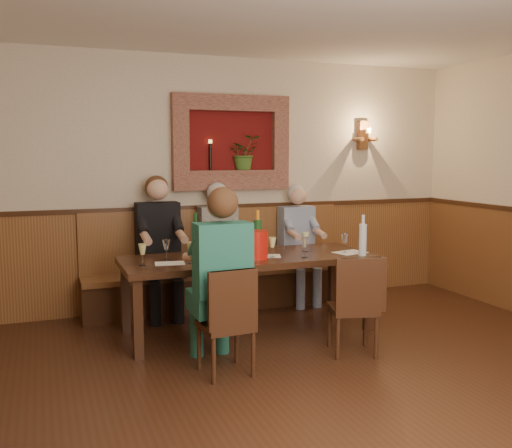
{
  "coord_description": "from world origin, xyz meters",
  "views": [
    {
      "loc": [
        -1.83,
        -3.21,
        1.73
      ],
      "look_at": [
        0.1,
        1.9,
        1.05
      ],
      "focal_mm": 40.0,
      "sensor_mm": 36.0,
      "label": 1
    }
  ],
  "objects": [
    {
      "name": "wine_glass_7",
      "position": [
        0.64,
        1.91,
        0.85
      ],
      "size": [
        0.08,
        0.08,
        0.19
      ],
      "primitive_type": null,
      "color": "#E3E287",
      "rests_on": "dining_table"
    },
    {
      "name": "tasting_sheet_a",
      "position": [
        -0.78,
        1.75,
        0.75
      ],
      "size": [
        0.29,
        0.23,
        0.0
      ],
      "primitive_type": "cube",
      "rotation": [
        0.0,
        0.0,
        -0.16
      ],
      "color": "white",
      "rests_on": "dining_table"
    },
    {
      "name": "wine_glass_10",
      "position": [
        0.19,
        1.71,
        0.85
      ],
      "size": [
        0.08,
        0.08,
        0.19
      ],
      "primitive_type": null,
      "color": "#E3E287",
      "rests_on": "dining_table"
    },
    {
      "name": "wine_glass_2",
      "position": [
        -0.6,
        1.7,
        0.85
      ],
      "size": [
        0.08,
        0.08,
        0.19
      ],
      "primitive_type": null,
      "color": "#E3E287",
      "rests_on": "dining_table"
    },
    {
      "name": "room_shell",
      "position": [
        0.0,
        0.0,
        1.89
      ],
      "size": [
        6.04,
        6.04,
        2.82
      ],
      "color": "#C2AF92",
      "rests_on": "ground"
    },
    {
      "name": "tasting_sheet_d",
      "position": [
        -0.38,
        1.57,
        0.75
      ],
      "size": [
        0.32,
        0.28,
        0.0
      ],
      "primitive_type": "cube",
      "rotation": [
        0.0,
        0.0,
        0.38
      ],
      "color": "white",
      "rests_on": "dining_table"
    },
    {
      "name": "dining_table",
      "position": [
        0.0,
        1.85,
        0.68
      ],
      "size": [
        2.4,
        0.9,
        0.75
      ],
      "color": "black",
      "rests_on": "ground"
    },
    {
      "name": "wine_glass_9",
      "position": [
        -0.24,
        1.54,
        0.85
      ],
      "size": [
        0.08,
        0.08,
        0.19
      ],
      "primitive_type": null,
      "color": "#E3E287",
      "rests_on": "dining_table"
    },
    {
      "name": "person_chair_front",
      "position": [
        -0.53,
        1.07,
        0.61
      ],
      "size": [
        0.44,
        0.54,
        1.47
      ],
      "color": "navy",
      "rests_on": "ground"
    },
    {
      "name": "wine_glass_0",
      "position": [
        -1.02,
        1.75,
        0.85
      ],
      "size": [
        0.08,
        0.08,
        0.19
      ],
      "primitive_type": null,
      "color": "#E3E287",
      "rests_on": "dining_table"
    },
    {
      "name": "wall_sconce",
      "position": [
        1.9,
        2.93,
        1.94
      ],
      "size": [
        0.25,
        0.2,
        0.35
      ],
      "color": "brown",
      "rests_on": "ground"
    },
    {
      "name": "water_bottle",
      "position": [
        1.05,
        1.5,
        0.91
      ],
      "size": [
        0.08,
        0.08,
        0.39
      ],
      "rotation": [
        0.0,
        0.0,
        -0.11
      ],
      "color": "silver",
      "rests_on": "dining_table"
    },
    {
      "name": "wine_bottle_green_b",
      "position": [
        -0.48,
        1.99,
        0.92
      ],
      "size": [
        0.09,
        0.09,
        0.42
      ],
      "rotation": [
        0.0,
        0.0,
        0.21
      ],
      "color": "#19471E",
      "rests_on": "dining_table"
    },
    {
      "name": "wine_glass_8",
      "position": [
        0.96,
        1.68,
        0.85
      ],
      "size": [
        0.08,
        0.08,
        0.19
      ],
      "primitive_type": null,
      "color": "white",
      "rests_on": "dining_table"
    },
    {
      "name": "tasting_sheet_b",
      "position": [
        0.17,
        1.78,
        0.75
      ],
      "size": [
        0.3,
        0.26,
        0.0
      ],
      "primitive_type": "cube",
      "rotation": [
        0.0,
        0.0,
        -0.33
      ],
      "color": "white",
      "rests_on": "dining_table"
    },
    {
      "name": "chair_near_left",
      "position": [
        -0.52,
        0.9,
        0.25
      ],
      "size": [
        0.41,
        0.41,
        0.86
      ],
      "rotation": [
        0.0,
        0.0,
        0.08
      ],
      "color": "black",
      "rests_on": "ground"
    },
    {
      "name": "wine_glass_1",
      "position": [
        -0.77,
        1.93,
        0.85
      ],
      "size": [
        0.08,
        0.08,
        0.19
      ],
      "primitive_type": null,
      "color": "white",
      "rests_on": "dining_table"
    },
    {
      "name": "chair_near_right",
      "position": [
        0.64,
        0.96,
        0.25
      ],
      "size": [
        0.47,
        0.47,
        0.87
      ],
      "rotation": [
        0.0,
        0.0,
        -0.28
      ],
      "color": "black",
      "rests_on": "ground"
    },
    {
      "name": "wine_glass_5",
      "position": [
        0.13,
        1.93,
        0.85
      ],
      "size": [
        0.08,
        0.08,
        0.19
      ],
      "primitive_type": null,
      "color": "#E3E287",
      "rests_on": "dining_table"
    },
    {
      "name": "wine_bottle_green_a",
      "position": [
        0.1,
        1.84,
        0.93
      ],
      "size": [
        0.1,
        0.1,
        0.44
      ],
      "rotation": [
        0.0,
        0.0,
        -0.35
      ],
      "color": "#19471E",
      "rests_on": "dining_table"
    },
    {
      "name": "wall_niche",
      "position": [
        0.24,
        2.94,
        1.81
      ],
      "size": [
        1.36,
        0.3,
        1.06
      ],
      "color": "#5B0E0D",
      "rests_on": "ground"
    },
    {
      "name": "wainscoting",
      "position": [
        0.0,
        -0.0,
        0.59
      ],
      "size": [
        6.02,
        6.02,
        1.15
      ],
      "color": "brown",
      "rests_on": "ground"
    },
    {
      "name": "ground_plane",
      "position": [
        0.0,
        0.0,
        0.0
      ],
      "size": [
        6.0,
        6.0,
        0.0
      ],
      "primitive_type": "plane",
      "color": "#341D0E",
      "rests_on": "ground"
    },
    {
      "name": "person_bench_right",
      "position": [
        0.93,
        2.69,
        0.56
      ],
      "size": [
        0.4,
        0.49,
        1.37
      ],
      "color": "navy",
      "rests_on": "ground"
    },
    {
      "name": "person_bench_mid",
      "position": [
        -0.02,
        2.69,
        0.58
      ],
      "size": [
        0.41,
        0.51,
        1.41
      ],
      "color": "#5D5655",
      "rests_on": "ground"
    },
    {
      "name": "spittoon_bucket",
      "position": [
        0.02,
        1.71,
        0.88
      ],
      "size": [
        0.26,
        0.26,
        0.26
      ],
      "primitive_type": "cylinder",
      "rotation": [
        0.0,
        0.0,
        0.12
      ],
      "color": "red",
      "rests_on": "dining_table"
    },
    {
      "name": "bench",
      "position": [
        0.0,
        2.79,
        0.33
      ],
      "size": [
        3.0,
        0.45,
        1.11
      ],
      "color": "#381E0F",
      "rests_on": "ground"
    },
    {
      "name": "wine_glass_4",
      "position": [
        -0.07,
        1.76,
        0.85
      ],
      "size": [
        0.08,
        0.08,
        0.19
      ],
      "primitive_type": null,
      "color": "#E3E287",
      "rests_on": "dining_table"
    },
    {
      "name": "wine_glass_6",
      "position": [
        0.48,
        1.6,
        0.85
      ],
      "size": [
        0.08,
        0.08,
        0.19
      ],
      "primitive_type": null,
      "color": "white",
      "rests_on": "dining_table"
    },
    {
      "name": "wine_glass_3",
      "position": [
        -0.28,
        1.9,
        0.85
      ],
      "size": [
        0.08,
        0.08,
        0.19
      ],
      "primitive_type": null,
      "color": "white",
      "rests_on": "dining_table"
    },
    {
      "name": "tasting_sheet_c",
      "position": [
        1.02,
        1.68,
        0.75
      ],
      "size": [
        0.35,
        0.28,
        0.0
      ],
      "primitive_type": "cube",
      "rotation": [
        0.0,
        0.0,
        0.24
      ],
      "color": "white",
      "rests_on": "dining_table"
    },
    {
      "name": "person_bench_left",
      "position": [
        -0.69,
        2.69,
        0.62
      ],
      "size": [
        0.45,
        0.55,
        1.5
      ],
      "color": "black",
      "rests_on": "ground"
    }
  ]
}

